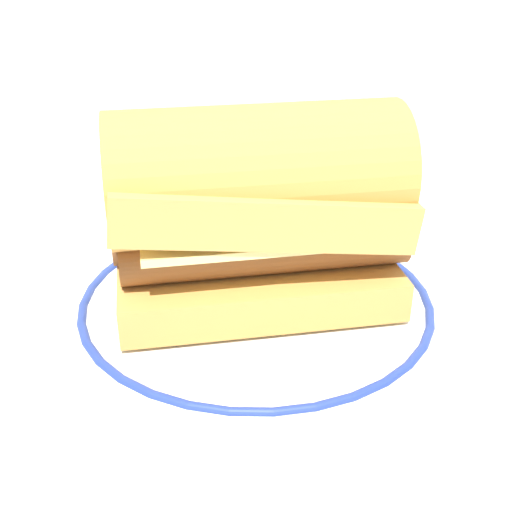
# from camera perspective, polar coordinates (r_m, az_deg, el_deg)

# --- Properties ---
(ground_plane) EXTENTS (1.50, 1.50, 0.00)m
(ground_plane) POSITION_cam_1_polar(r_m,az_deg,el_deg) (0.47, 1.22, -4.26)
(ground_plane) COLOR silver
(plate) EXTENTS (0.26, 0.26, 0.01)m
(plate) POSITION_cam_1_polar(r_m,az_deg,el_deg) (0.45, 0.00, -4.17)
(plate) COLOR white
(plate) RESTS_ON ground_plane
(sausage_sandwich) EXTENTS (0.20, 0.15, 0.13)m
(sausage_sandwich) POSITION_cam_1_polar(r_m,az_deg,el_deg) (0.42, 0.00, 4.31)
(sausage_sandwich) COLOR #C89044
(sausage_sandwich) RESTS_ON plate
(drinking_glass) EXTENTS (0.07, 0.07, 0.11)m
(drinking_glass) POSITION_cam_1_polar(r_m,az_deg,el_deg) (0.62, 4.31, 8.63)
(drinking_glass) COLOR silver
(drinking_glass) RESTS_ON ground_plane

